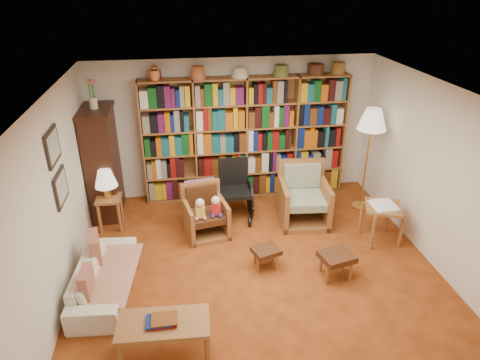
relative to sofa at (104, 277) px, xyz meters
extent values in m
plane|color=#9C4518|center=(2.05, 0.13, -0.23)|extent=(5.00, 5.00, 0.00)
plane|color=white|center=(2.05, 0.13, 2.27)|extent=(5.00, 5.00, 0.00)
plane|color=silver|center=(2.05, 2.63, 1.02)|extent=(5.00, 0.00, 5.00)
plane|color=silver|center=(2.05, -2.37, 1.02)|extent=(5.00, 0.00, 5.00)
plane|color=silver|center=(-0.45, 0.13, 1.02)|extent=(0.00, 5.00, 5.00)
plane|color=silver|center=(4.55, 0.13, 1.02)|extent=(0.00, 5.00, 5.00)
cube|color=#95592E|center=(2.25, 2.47, 0.87)|extent=(3.60, 0.30, 2.20)
cube|color=#35190E|center=(-0.21, 2.13, 0.67)|extent=(0.45, 0.90, 1.80)
cube|color=#35190E|center=(-0.21, 2.13, 1.60)|extent=(0.50, 0.95, 0.06)
cylinder|color=silver|center=(-0.21, 2.13, 1.72)|extent=(0.12, 0.12, 0.18)
cube|color=black|center=(-0.43, 0.43, 1.67)|extent=(0.03, 0.52, 0.42)
cube|color=gray|center=(-0.42, 0.43, 1.67)|extent=(0.01, 0.44, 0.34)
cube|color=black|center=(-0.43, 0.43, 1.12)|extent=(0.03, 0.52, 0.42)
cube|color=gray|center=(-0.42, 0.43, 1.12)|extent=(0.01, 0.44, 0.34)
imported|color=beige|center=(0.00, 0.00, 0.00)|extent=(1.62, 0.74, 0.46)
cube|color=#C5B18F|center=(0.05, 0.00, 0.07)|extent=(0.84, 1.38, 0.04)
cube|color=maroon|center=(-0.13, 0.35, 0.22)|extent=(0.21, 0.42, 0.40)
cube|color=maroon|center=(-0.13, -0.35, 0.22)|extent=(0.13, 0.37, 0.36)
cube|color=#95592E|center=(-0.10, 1.60, 0.30)|extent=(0.39, 0.39, 0.04)
cylinder|color=#95592E|center=(-0.25, 1.45, 0.03)|extent=(0.05, 0.05, 0.51)
cylinder|color=#95592E|center=(0.05, 1.45, 0.03)|extent=(0.05, 0.05, 0.51)
cylinder|color=#95592E|center=(-0.25, 1.75, 0.03)|extent=(0.05, 0.05, 0.51)
cylinder|color=#95592E|center=(0.05, 1.75, 0.03)|extent=(0.05, 0.05, 0.51)
cylinder|color=gold|center=(-0.10, 1.60, 0.42)|extent=(0.12, 0.12, 0.20)
cone|color=beige|center=(-0.10, 1.60, 0.67)|extent=(0.35, 0.35, 0.27)
cube|color=#95592E|center=(1.41, 1.18, -0.19)|extent=(0.75, 0.77, 0.07)
cube|color=#95592E|center=(1.13, 1.18, 0.05)|extent=(0.19, 0.66, 0.57)
cube|color=#95592E|center=(1.70, 1.18, 0.05)|extent=(0.19, 0.66, 0.57)
cube|color=#95592E|center=(1.41, 1.48, 0.17)|extent=(0.64, 0.19, 0.80)
cube|color=#431F12|center=(1.41, 1.15, 0.12)|extent=(0.59, 0.64, 0.11)
cube|color=#431F12|center=(1.41, 1.41, 0.35)|extent=(0.50, 0.18, 0.34)
cube|color=#C2335A|center=(1.41, 1.51, 0.41)|extent=(0.50, 0.14, 0.35)
cube|color=#95592E|center=(3.04, 1.33, -0.19)|extent=(0.85, 0.88, 0.09)
cube|color=#95592E|center=(2.69, 1.33, 0.12)|extent=(0.14, 0.82, 0.69)
cube|color=#95592E|center=(3.40, 1.33, 0.12)|extent=(0.14, 0.82, 0.69)
cube|color=#95592E|center=(3.04, 1.69, 0.26)|extent=(0.79, 0.15, 0.98)
cube|color=gray|center=(3.04, 1.29, 0.20)|extent=(0.66, 0.73, 0.13)
cube|color=gray|center=(3.04, 1.61, 0.49)|extent=(0.61, 0.16, 0.41)
cube|color=black|center=(1.94, 1.61, 0.26)|extent=(0.49, 0.49, 0.07)
cube|color=black|center=(1.94, 1.85, 0.53)|extent=(0.49, 0.06, 0.49)
cylinder|color=black|center=(1.66, 1.72, 0.07)|extent=(0.03, 0.61, 0.61)
cylinder|color=black|center=(2.21, 1.72, 0.07)|extent=(0.03, 0.61, 0.61)
cylinder|color=black|center=(1.74, 1.30, -0.14)|extent=(0.03, 0.17, 0.17)
cylinder|color=black|center=(2.13, 1.30, -0.14)|extent=(0.03, 0.17, 0.17)
cylinder|color=gold|center=(4.20, 1.64, -0.21)|extent=(0.31, 0.31, 0.03)
cylinder|color=gold|center=(4.20, 1.64, 0.53)|extent=(0.03, 0.03, 1.53)
cone|color=beige|center=(4.20, 1.64, 1.40)|extent=(0.48, 0.48, 0.35)
cube|color=#95592E|center=(4.06, 0.61, 0.35)|extent=(0.67, 0.67, 0.04)
cylinder|color=#95592E|center=(3.84, 0.39, 0.05)|extent=(0.05, 0.05, 0.56)
cylinder|color=#95592E|center=(4.28, 0.39, 0.05)|extent=(0.05, 0.05, 0.56)
cylinder|color=#95592E|center=(3.84, 0.83, 0.05)|extent=(0.05, 0.05, 0.56)
cylinder|color=#95592E|center=(4.28, 0.83, 0.05)|extent=(0.05, 0.05, 0.56)
cube|color=white|center=(4.06, 0.61, 0.39)|extent=(0.41, 0.46, 0.03)
cube|color=#431F12|center=(2.18, 0.20, 0.04)|extent=(0.44, 0.41, 0.07)
cylinder|color=#95592E|center=(2.04, 0.10, -0.11)|extent=(0.04, 0.04, 0.24)
cylinder|color=#95592E|center=(2.32, 0.10, -0.11)|extent=(0.04, 0.04, 0.24)
cylinder|color=#95592E|center=(2.04, 0.31, -0.11)|extent=(0.04, 0.04, 0.24)
cylinder|color=#95592E|center=(2.32, 0.31, -0.11)|extent=(0.04, 0.04, 0.24)
cube|color=#431F12|center=(3.08, -0.15, 0.10)|extent=(0.51, 0.46, 0.09)
cylinder|color=#95592E|center=(2.92, -0.28, -0.09)|extent=(0.04, 0.04, 0.28)
cylinder|color=#95592E|center=(3.24, -0.28, -0.09)|extent=(0.04, 0.04, 0.28)
cylinder|color=#95592E|center=(2.92, -0.02, -0.09)|extent=(0.04, 0.04, 0.28)
cylinder|color=#95592E|center=(3.24, -0.02, -0.09)|extent=(0.04, 0.04, 0.28)
cube|color=#95592E|center=(0.78, -1.12, 0.17)|extent=(1.01, 0.54, 0.05)
cylinder|color=#95592E|center=(0.34, -1.32, -0.04)|extent=(0.06, 0.06, 0.37)
cylinder|color=#95592E|center=(1.23, -1.32, -0.04)|extent=(0.06, 0.06, 0.37)
cylinder|color=#95592E|center=(0.34, -0.92, -0.04)|extent=(0.06, 0.06, 0.37)
cylinder|color=#95592E|center=(1.23, -0.92, -0.04)|extent=(0.06, 0.06, 0.37)
cube|color=brown|center=(0.78, -1.12, 0.22)|extent=(0.29, 0.23, 0.05)
camera|label=1|loc=(1.09, -4.62, 3.55)|focal=32.00mm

